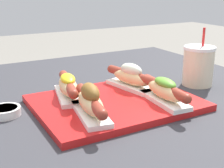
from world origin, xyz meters
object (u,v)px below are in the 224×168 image
Objects in this scene: hot_dog_0 at (90,102)px; hot_dog_1 at (165,91)px; serving_tray at (115,103)px; hot_dog_3 at (131,77)px; drink_cup at (198,66)px; hot_dog_2 at (68,86)px; sauce_bowl at (5,111)px.

hot_dog_1 is at bearing -3.49° from hot_dog_0.
hot_dog_3 is at bearing 35.65° from serving_tray.
hot_dog_0 is at bearing -167.23° from drink_cup.
serving_tray is at bearing 143.06° from hot_dog_1.
hot_dog_1 is at bearing -37.09° from hot_dog_2.
hot_dog_3 is (-0.01, 0.15, 0.00)m from hot_dog_1.
hot_dog_1 is at bearing -22.22° from sauce_bowl.
hot_dog_3 is 0.24m from drink_cup.
hot_dog_0 reaches higher than hot_dog_3.
hot_dog_3 is (0.20, -0.01, 0.00)m from hot_dog_2.
hot_dog_0 is at bearing -90.28° from hot_dog_2.
drink_cup is (0.44, 0.10, 0.01)m from hot_dog_0.
sauce_bowl is at bearing 175.77° from drink_cup.
serving_tray is at bearing -37.24° from hot_dog_2.
hot_dog_0 is 0.15m from hot_dog_2.
sauce_bowl is at bearing 178.11° from hot_dog_3.
hot_dog_1 is at bearing -153.59° from drink_cup.
hot_dog_2 is at bearing 142.91° from hot_dog_1.
hot_dog_2 is 1.10× the size of drink_cup.
hot_dog_0 is at bearing -146.32° from hot_dog_3.
hot_dog_1 is 0.15m from hot_dog_3.
hot_dog_3 is 0.38m from sauce_bowl.
hot_dog_0 reaches higher than hot_dog_2.
hot_dog_1 is 1.02× the size of hot_dog_2.
hot_dog_0 is 0.21m from hot_dog_1.
sauce_bowl reaches higher than serving_tray.
serving_tray is 2.09× the size of hot_dog_2.
hot_dog_1 is (0.11, -0.08, 0.04)m from serving_tray.
hot_dog_2 is (-0.11, 0.08, 0.04)m from serving_tray.
serving_tray is 0.14m from hot_dog_1.
drink_cup is at bearing -4.23° from sauce_bowl.
hot_dog_0 reaches higher than serving_tray.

